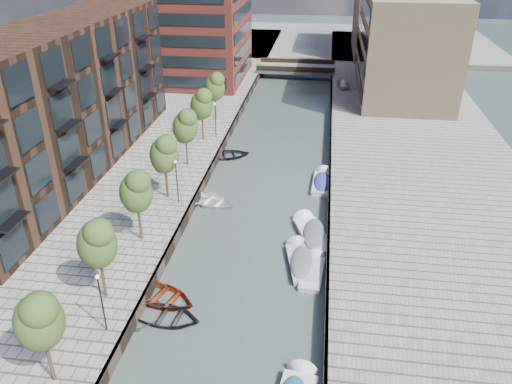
% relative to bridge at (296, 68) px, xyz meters
% --- Properties ---
extents(water, '(300.00, 300.00, 0.00)m').
position_rel_bridge_xyz_m(water, '(0.00, -32.00, -1.39)').
color(water, '#38473F').
rests_on(water, ground).
extents(quay_right, '(20.00, 140.00, 1.00)m').
position_rel_bridge_xyz_m(quay_right, '(16.00, -32.00, -0.89)').
color(quay_right, gray).
rests_on(quay_right, ground).
extents(quay_wall_left, '(0.25, 140.00, 1.00)m').
position_rel_bridge_xyz_m(quay_wall_left, '(-6.10, -32.00, -0.89)').
color(quay_wall_left, '#332823').
rests_on(quay_wall_left, ground).
extents(quay_wall_right, '(0.25, 140.00, 1.00)m').
position_rel_bridge_xyz_m(quay_wall_right, '(6.10, -32.00, -0.89)').
color(quay_wall_right, '#332823').
rests_on(quay_wall_right, ground).
extents(far_closure, '(80.00, 40.00, 1.00)m').
position_rel_bridge_xyz_m(far_closure, '(0.00, 28.00, -0.89)').
color(far_closure, gray).
rests_on(far_closure, ground).
extents(apartment_block, '(8.00, 38.00, 14.00)m').
position_rel_bridge_xyz_m(apartment_block, '(-20.00, -42.00, 6.61)').
color(apartment_block, black).
rests_on(apartment_block, quay_left).
extents(tan_block_near, '(12.00, 25.00, 14.00)m').
position_rel_bridge_xyz_m(tan_block_near, '(16.00, -10.00, 6.61)').
color(tan_block_near, tan).
rests_on(tan_block_near, quay_right).
extents(tan_block_far, '(12.00, 20.00, 16.00)m').
position_rel_bridge_xyz_m(tan_block_far, '(16.00, 16.00, 7.61)').
color(tan_block_far, tan).
rests_on(tan_block_far, quay_right).
extents(bridge, '(13.00, 6.00, 1.30)m').
position_rel_bridge_xyz_m(bridge, '(0.00, 0.00, 0.00)').
color(bridge, gray).
rests_on(bridge, ground).
extents(tree_0, '(2.50, 2.50, 5.95)m').
position_rel_bridge_xyz_m(tree_0, '(-8.50, -68.00, 3.92)').
color(tree_0, '#382619').
rests_on(tree_0, quay_left).
extents(tree_1, '(2.50, 2.50, 5.95)m').
position_rel_bridge_xyz_m(tree_1, '(-8.50, -61.00, 3.92)').
color(tree_1, '#382619').
rests_on(tree_1, quay_left).
extents(tree_2, '(2.50, 2.50, 5.95)m').
position_rel_bridge_xyz_m(tree_2, '(-8.50, -54.00, 3.92)').
color(tree_2, '#382619').
rests_on(tree_2, quay_left).
extents(tree_3, '(2.50, 2.50, 5.95)m').
position_rel_bridge_xyz_m(tree_3, '(-8.50, -47.00, 3.92)').
color(tree_3, '#382619').
rests_on(tree_3, quay_left).
extents(tree_4, '(2.50, 2.50, 5.95)m').
position_rel_bridge_xyz_m(tree_4, '(-8.50, -40.00, 3.92)').
color(tree_4, '#382619').
rests_on(tree_4, quay_left).
extents(tree_5, '(2.50, 2.50, 5.95)m').
position_rel_bridge_xyz_m(tree_5, '(-8.50, -33.00, 3.92)').
color(tree_5, '#382619').
rests_on(tree_5, quay_left).
extents(tree_6, '(2.50, 2.50, 5.95)m').
position_rel_bridge_xyz_m(tree_6, '(-8.50, -26.00, 3.92)').
color(tree_6, '#382619').
rests_on(tree_6, quay_left).
extents(lamp_0, '(0.24, 0.24, 4.12)m').
position_rel_bridge_xyz_m(lamp_0, '(-7.20, -64.00, 2.12)').
color(lamp_0, black).
rests_on(lamp_0, quay_left).
extents(lamp_1, '(0.24, 0.24, 4.12)m').
position_rel_bridge_xyz_m(lamp_1, '(-7.20, -48.00, 2.12)').
color(lamp_1, black).
rests_on(lamp_1, quay_left).
extents(lamp_2, '(0.24, 0.24, 4.12)m').
position_rel_bridge_xyz_m(lamp_2, '(-7.20, -32.00, 2.12)').
color(lamp_2, black).
rests_on(lamp_2, quay_left).
extents(sloop_1, '(5.12, 3.94, 0.98)m').
position_rel_bridge_xyz_m(sloop_1, '(-4.27, -61.61, -1.39)').
color(sloop_1, black).
rests_on(sloop_1, ground).
extents(sloop_2, '(6.02, 5.05, 1.07)m').
position_rel_bridge_xyz_m(sloop_2, '(-5.18, -59.79, -1.39)').
color(sloop_2, maroon).
rests_on(sloop_2, ground).
extents(sloop_3, '(5.93, 5.06, 1.04)m').
position_rel_bridge_xyz_m(sloop_3, '(-4.79, -46.08, -1.39)').
color(sloop_3, white).
rests_on(sloop_3, ground).
extents(sloop_4, '(5.90, 5.01, 1.04)m').
position_rel_bridge_xyz_m(sloop_4, '(-5.21, -35.39, -1.39)').
color(sloop_4, black).
rests_on(sloop_4, ground).
extents(motorboat_1, '(2.80, 5.47, 1.74)m').
position_rel_bridge_xyz_m(motorboat_1, '(4.04, -54.13, -1.18)').
color(motorboat_1, '#B9B8B7').
rests_on(motorboat_1, ground).
extents(motorboat_2, '(1.87, 4.56, 1.48)m').
position_rel_bridge_xyz_m(motorboat_2, '(5.05, -55.05, -1.30)').
color(motorboat_2, silver).
rests_on(motorboat_2, ground).
extents(motorboat_3, '(2.04, 5.32, 1.75)m').
position_rel_bridge_xyz_m(motorboat_3, '(5.42, -40.44, -1.18)').
color(motorboat_3, silver).
rests_on(motorboat_3, ground).
extents(motorboat_4, '(3.74, 5.99, 1.89)m').
position_rel_bridge_xyz_m(motorboat_4, '(4.73, -50.13, -1.16)').
color(motorboat_4, white).
rests_on(motorboat_4, ground).
extents(car, '(2.03, 3.89, 1.26)m').
position_rel_bridge_xyz_m(car, '(7.82, -9.24, 0.24)').
color(car, silver).
rests_on(car, quay_right).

